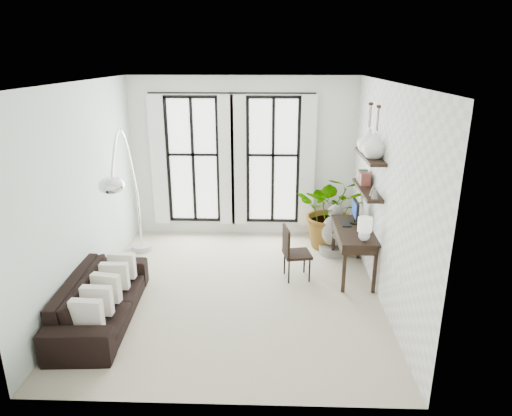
{
  "coord_description": "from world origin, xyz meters",
  "views": [
    {
      "loc": [
        0.56,
        -6.45,
        3.54
      ],
      "look_at": [
        0.33,
        0.3,
        1.29
      ],
      "focal_mm": 32.0,
      "sensor_mm": 36.0,
      "label": 1
    }
  ],
  "objects_px": {
    "plant": "(332,210)",
    "sofa": "(101,299)",
    "desk_chair": "(292,250)",
    "desk": "(354,234)",
    "arc_lamp": "(124,163)",
    "buddha": "(334,233)"
  },
  "relations": [
    {
      "from": "sofa",
      "to": "desk_chair",
      "type": "relative_size",
      "value": 2.45
    },
    {
      "from": "plant",
      "to": "sofa",
      "type": "bearing_deg",
      "value": -142.37
    },
    {
      "from": "desk_chair",
      "to": "plant",
      "type": "bearing_deg",
      "value": 49.1
    },
    {
      "from": "desk",
      "to": "buddha",
      "type": "height_order",
      "value": "desk"
    },
    {
      "from": "plant",
      "to": "desk",
      "type": "distance_m",
      "value": 1.26
    },
    {
      "from": "desk",
      "to": "sofa",
      "type": "bearing_deg",
      "value": -158.32
    },
    {
      "from": "buddha",
      "to": "desk_chair",
      "type": "bearing_deg",
      "value": -128.6
    },
    {
      "from": "sofa",
      "to": "desk_chair",
      "type": "distance_m",
      "value": 3.05
    },
    {
      "from": "desk_chair",
      "to": "arc_lamp",
      "type": "height_order",
      "value": "arc_lamp"
    },
    {
      "from": "desk",
      "to": "arc_lamp",
      "type": "xyz_separation_m",
      "value": [
        -3.64,
        -0.26,
        1.22
      ]
    },
    {
      "from": "plant",
      "to": "desk_chair",
      "type": "distance_m",
      "value": 1.62
    },
    {
      "from": "desk_chair",
      "to": "arc_lamp",
      "type": "bearing_deg",
      "value": 172.19
    },
    {
      "from": "arc_lamp",
      "to": "sofa",
      "type": "bearing_deg",
      "value": -94.72
    },
    {
      "from": "sofa",
      "to": "plant",
      "type": "distance_m",
      "value": 4.49
    },
    {
      "from": "desk",
      "to": "buddha",
      "type": "bearing_deg",
      "value": 101.99
    },
    {
      "from": "sofa",
      "to": "buddha",
      "type": "height_order",
      "value": "buddha"
    },
    {
      "from": "sofa",
      "to": "buddha",
      "type": "distance_m",
      "value": 4.28
    },
    {
      "from": "sofa",
      "to": "desk",
      "type": "relative_size",
      "value": 1.59
    },
    {
      "from": "sofa",
      "to": "buddha",
      "type": "relative_size",
      "value": 2.3
    },
    {
      "from": "plant",
      "to": "buddha",
      "type": "bearing_deg",
      "value": -87.86
    },
    {
      "from": "plant",
      "to": "buddha",
      "type": "height_order",
      "value": "plant"
    },
    {
      "from": "arc_lamp",
      "to": "plant",
      "type": "bearing_deg",
      "value": 23.59
    }
  ]
}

